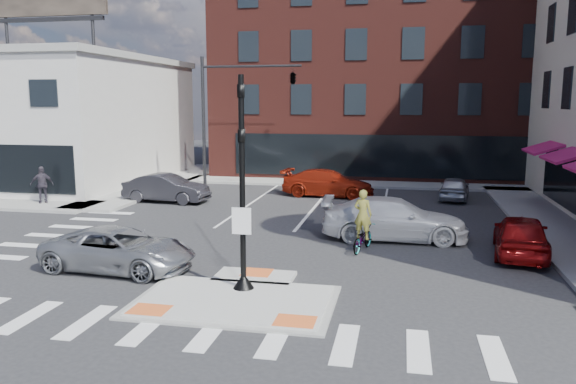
% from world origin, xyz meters
% --- Properties ---
extents(ground, '(120.00, 120.00, 0.00)m').
position_xyz_m(ground, '(0.00, 0.00, 0.00)').
color(ground, '#28282B').
rests_on(ground, ground).
extents(refuge_island, '(5.40, 4.65, 0.13)m').
position_xyz_m(refuge_island, '(0.00, -0.26, 0.05)').
color(refuge_island, gray).
rests_on(refuge_island, ground).
extents(sidewalk_nw, '(23.50, 20.50, 0.15)m').
position_xyz_m(sidewalk_nw, '(-16.76, 15.29, 0.08)').
color(sidewalk_nw, gray).
rests_on(sidewalk_nw, ground).
extents(sidewalk_e, '(3.00, 24.00, 0.15)m').
position_xyz_m(sidewalk_e, '(10.80, 10.00, 0.07)').
color(sidewalk_e, gray).
rests_on(sidewalk_e, ground).
extents(sidewalk_n, '(26.00, 3.00, 0.15)m').
position_xyz_m(sidewalk_n, '(3.00, 22.00, 0.07)').
color(sidewalk_n, gray).
rests_on(sidewalk_n, ground).
extents(building_nw, '(20.40, 16.40, 14.40)m').
position_xyz_m(building_nw, '(-21.98, 19.98, 4.23)').
color(building_nw, beige).
rests_on(building_nw, ground).
extents(building_n, '(24.40, 18.40, 15.50)m').
position_xyz_m(building_n, '(3.00, 31.99, 7.80)').
color(building_n, '#4B1C17').
rests_on(building_n, ground).
extents(building_far_left, '(10.00, 12.00, 10.00)m').
position_xyz_m(building_far_left, '(-4.00, 52.00, 5.00)').
color(building_far_left, slate).
rests_on(building_far_left, ground).
extents(building_far_right, '(12.00, 12.00, 12.00)m').
position_xyz_m(building_far_right, '(9.00, 54.00, 6.00)').
color(building_far_right, brown).
rests_on(building_far_right, ground).
extents(signal_pole, '(0.60, 0.60, 5.98)m').
position_xyz_m(signal_pole, '(0.00, 0.40, 2.36)').
color(signal_pole, black).
rests_on(signal_pole, refuge_island).
extents(mast_arm_signal, '(6.10, 2.24, 8.00)m').
position_xyz_m(mast_arm_signal, '(-3.47, 18.00, 6.21)').
color(mast_arm_signal, black).
rests_on(mast_arm_signal, ground).
extents(silver_suv, '(5.08, 2.64, 1.37)m').
position_xyz_m(silver_suv, '(-4.50, 1.65, 0.68)').
color(silver_suv, '#A3A5AA').
rests_on(silver_suv, ground).
extents(red_sedan, '(2.32, 4.57, 1.49)m').
position_xyz_m(red_sedan, '(8.50, 6.00, 0.74)').
color(red_sedan, maroon).
rests_on(red_sedan, ground).
extents(white_pickup, '(5.75, 2.56, 1.64)m').
position_xyz_m(white_pickup, '(4.10, 7.55, 0.82)').
color(white_pickup, white).
rests_on(white_pickup, ground).
extents(bg_car_dark, '(4.69, 1.92, 1.51)m').
position_xyz_m(bg_car_dark, '(-8.06, 13.52, 0.76)').
color(bg_car_dark, '#28272C').
rests_on(bg_car_dark, ground).
extents(bg_car_silver, '(2.04, 3.95, 1.28)m').
position_xyz_m(bg_car_silver, '(7.21, 17.44, 0.64)').
color(bg_car_silver, silver).
rests_on(bg_car_silver, ground).
extents(bg_car_red, '(5.43, 2.67, 1.52)m').
position_xyz_m(bg_car_red, '(0.22, 17.10, 0.76)').
color(bg_car_red, maroon).
rests_on(bg_car_red, ground).
extents(cyclist, '(1.08, 1.91, 2.27)m').
position_xyz_m(cyclist, '(3.00, 5.55, 0.76)').
color(cyclist, '#3F3F44').
rests_on(cyclist, ground).
extents(pedestrian_a, '(0.98, 0.91, 1.61)m').
position_xyz_m(pedestrian_a, '(-14.48, 12.00, 0.95)').
color(pedestrian_a, black).
rests_on(pedestrian_a, sidewalk_nw).
extents(pedestrian_b, '(1.20, 0.98, 1.91)m').
position_xyz_m(pedestrian_b, '(-13.98, 11.27, 1.11)').
color(pedestrian_b, '#342E39').
rests_on(pedestrian_b, sidewalk_nw).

